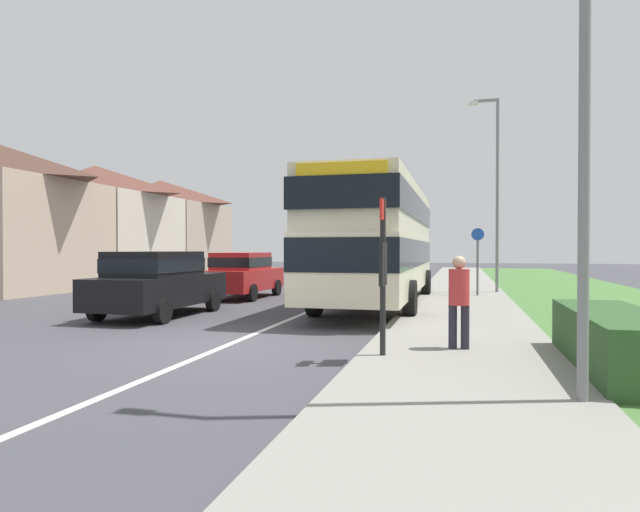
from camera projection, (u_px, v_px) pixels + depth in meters
name	position (u px, v px, depth m)	size (l,w,h in m)	color
ground_plane	(228.00, 345.00, 10.03)	(120.00, 120.00, 0.00)	#424247
lane_marking_centre	(329.00, 303.00, 17.77)	(0.14, 60.00, 0.01)	silver
pavement_near_side	(461.00, 312.00, 14.78)	(3.20, 68.00, 0.12)	gray
grass_verge_seaward	(637.00, 318.00, 13.69)	(6.00, 68.00, 0.08)	#477538
roadside_hedge	(616.00, 344.00, 7.61)	(1.10, 3.73, 0.90)	#2D5128
double_decker_bus	(379.00, 237.00, 16.91)	(2.80, 11.24, 3.70)	beige
parked_car_black	(158.00, 281.00, 14.27)	(2.01, 4.37, 1.71)	black
parked_car_red	(243.00, 273.00, 19.56)	(1.87, 4.06, 1.65)	#B21E1E
pedestrian_at_stop	(459.00, 297.00, 9.00)	(0.34, 0.34, 1.67)	#23232D
bus_stop_sign	(383.00, 265.00, 8.46)	(0.09, 0.52, 2.60)	black
cycle_route_sign	(478.00, 259.00, 19.26)	(0.44, 0.08, 2.52)	slate
street_lamp_mid	(495.00, 183.00, 20.77)	(1.14, 0.20, 7.54)	slate
house_terrace_far_side	(95.00, 224.00, 28.95)	(7.25, 19.32, 6.24)	#C1A88E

